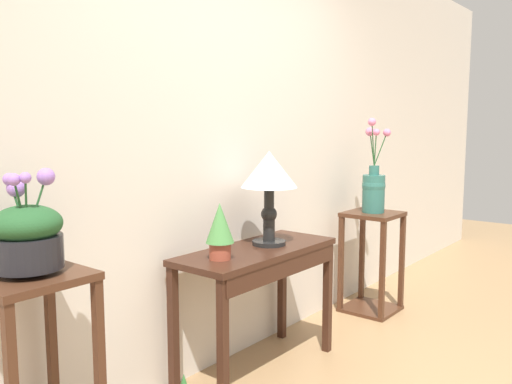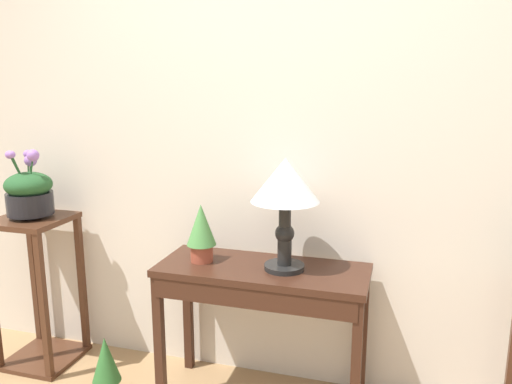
% 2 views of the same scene
% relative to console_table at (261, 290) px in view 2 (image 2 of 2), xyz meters
% --- Properties ---
extents(back_wall_with_art, '(9.00, 0.10, 2.80)m').
position_rel_console_table_xyz_m(back_wall_with_art, '(-0.03, 0.32, 0.77)').
color(back_wall_with_art, beige).
rests_on(back_wall_with_art, ground).
extents(console_table, '(1.05, 0.42, 0.74)m').
position_rel_console_table_xyz_m(console_table, '(0.00, 0.00, 0.00)').
color(console_table, '#381E14').
rests_on(console_table, ground).
extents(table_lamp, '(0.33, 0.33, 0.55)m').
position_rel_console_table_xyz_m(table_lamp, '(0.11, 0.02, 0.52)').
color(table_lamp, black).
rests_on(table_lamp, console_table).
extents(potted_plant_on_console, '(0.15, 0.15, 0.30)m').
position_rel_console_table_xyz_m(potted_plant_on_console, '(-0.32, 0.02, 0.28)').
color(potted_plant_on_console, '#9E4733').
rests_on(potted_plant_on_console, console_table).
extents(pedestal_stand_left, '(0.39, 0.39, 0.89)m').
position_rel_console_table_xyz_m(pedestal_stand_left, '(-1.36, 0.03, -0.18)').
color(pedestal_stand_left, '#472819').
rests_on(pedestal_stand_left, ground).
extents(planter_bowl_wide_left, '(0.26, 0.26, 0.39)m').
position_rel_console_table_xyz_m(planter_bowl_wide_left, '(-1.36, 0.03, 0.41)').
color(planter_bowl_wide_left, black).
rests_on(planter_bowl_wide_left, pedestal_stand_left).
extents(potted_plant_floor, '(0.15, 0.15, 0.34)m').
position_rel_console_table_xyz_m(potted_plant_floor, '(-0.79, -0.19, -0.44)').
color(potted_plant_floor, '#9E4733').
rests_on(potted_plant_floor, ground).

